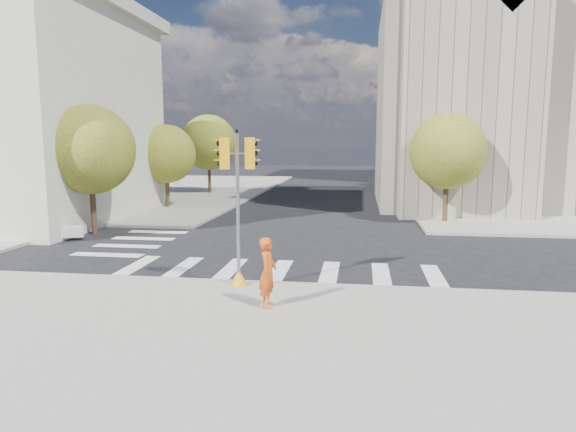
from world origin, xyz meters
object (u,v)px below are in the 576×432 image
object	(u,v)px
photographer	(268,272)
planter_wall	(14,234)
lamp_far	(421,142)
traffic_signal	(238,220)
lamp_near	(446,142)

from	to	relation	value
photographer	planter_wall	world-z (taller)	photographer
lamp_far	photographer	world-z (taller)	lamp_far
traffic_signal	planter_wall	world-z (taller)	traffic_signal
lamp_near	planter_wall	distance (m)	24.86
traffic_signal	lamp_far	bearing A→B (deg)	60.52
photographer	planter_wall	xyz separation A→B (m)	(-13.29, 7.92, -0.70)
traffic_signal	planter_wall	bearing A→B (deg)	139.47
lamp_near	lamp_far	xyz separation A→B (m)	(0.00, 14.00, 0.00)
lamp_far	traffic_signal	xyz separation A→B (m)	(-8.98, -32.60, -2.38)
planter_wall	photographer	bearing A→B (deg)	-51.92
lamp_far	traffic_signal	world-z (taller)	lamp_far
traffic_signal	photographer	distance (m)	2.57
lamp_far	photographer	xyz separation A→B (m)	(-7.71, -34.54, -3.48)
lamp_near	traffic_signal	world-z (taller)	lamp_near
lamp_near	lamp_far	distance (m)	14.00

